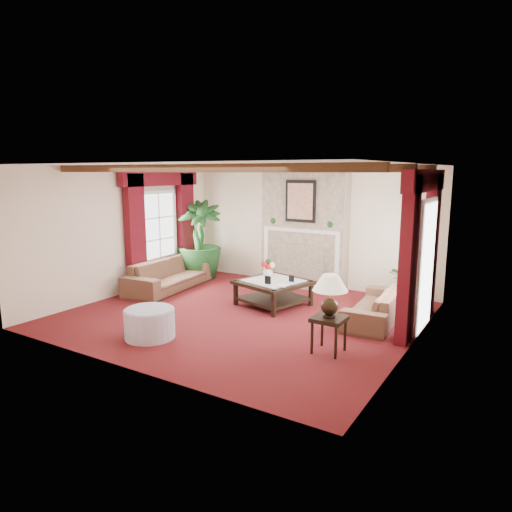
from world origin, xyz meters
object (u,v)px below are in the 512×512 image
Objects in this scene: coffee_table at (273,293)px; sofa_left at (169,270)px; potted_palm at (200,257)px; ottoman at (150,323)px; side_table at (329,334)px; sofa_right at (376,300)px.

sofa_left is at bearing -161.76° from coffee_table.
potted_palm is 4.11m from ottoman.
sofa_left is 4.35× the size of side_table.
sofa_right is at bearing 18.48° from coffee_table.
potted_palm is (-4.67, 0.94, 0.16)m from sofa_right.
coffee_table is (2.67, -1.06, -0.29)m from potted_palm.
potted_palm is 3.99× the size of side_table.
sofa_right is (4.59, 0.27, -0.06)m from sofa_left.
sofa_left reaches higher than sofa_right.
sofa_left is at bearing -90.40° from sofa_right.
sofa_left is at bearing -86.15° from potted_palm.
potted_palm is at bearing 149.20° from side_table.
sofa_right is 3.68× the size of side_table.
sofa_left is 1.21m from potted_palm.
sofa_right is 1.78m from side_table.
ottoman is at bearing -91.87° from coffee_table.
sofa_right is 2.49× the size of ottoman.
ottoman is at bearing -49.60° from sofa_right.
potted_palm is 2.71× the size of ottoman.
potted_palm is at bearing 173.44° from coffee_table.
ottoman is (-2.78, -2.70, -0.15)m from sofa_right.
sofa_left is 2.60m from coffee_table.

